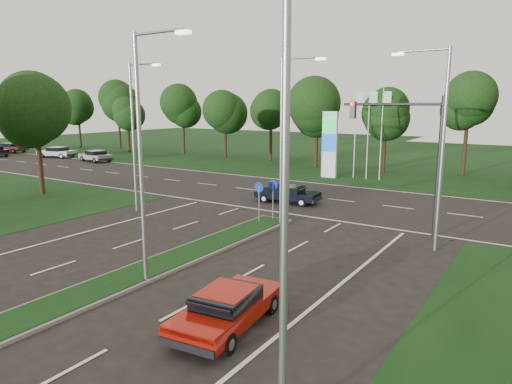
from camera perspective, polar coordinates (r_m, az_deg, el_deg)
The scene contains 18 objects.
verge_far at distance 62.04m, azimuth 20.91°, elevation 4.04°, with size 160.00×50.00×0.02m, color black.
cross_road at distance 32.75m, azimuth 8.93°, elevation -0.86°, with size 160.00×12.00×0.02m, color black.
median_kerb at distance 17.34m, azimuth -20.31°, elevation -11.90°, with size 2.00×26.00×0.12m, color slate.
streetlight_median_near at distance 16.63m, azimuth -13.83°, elevation 5.40°, with size 2.53×0.22×9.00m.
streetlight_median_far at distance 24.53m, azimuth 3.60°, elevation 7.34°, with size 2.53×0.22×9.00m.
streetlight_left_far at distance 28.86m, azimuth -14.87°, elevation 7.52°, with size 2.53×0.22×9.00m.
streetlight_right_far at distance 21.76m, azimuth 21.84°, elevation 6.15°, with size 2.53×0.22×9.00m.
streetlight_right_near at distance 8.59m, azimuth 2.47°, elevation 0.88°, with size 2.53×0.22×9.00m.
traffic_signal at distance 24.09m, azimuth 18.98°, elevation 5.70°, with size 5.10×0.42×7.00m.
median_signs at distance 25.80m, azimuth 2.03°, elevation -0.01°, with size 1.16×1.76×2.38m.
gas_pylon at distance 42.03m, azimuth 9.47°, elevation 6.09°, with size 5.80×1.26×8.00m.
tree_left_far at distance 36.50m, azimuth -25.31°, elevation 9.10°, with size 5.20×5.20×8.86m.
treeline_far at distance 47.05m, azimuth 17.50°, elevation 10.67°, with size 6.00×6.00×9.90m.
red_sedan at distance 14.06m, azimuth -3.54°, elevation -14.11°, with size 2.26×4.50×1.19m.
navy_sedan at distance 31.06m, azimuth 3.99°, elevation -0.21°, with size 4.42×2.17×1.17m.
far_car_a at distance 56.90m, azimuth -19.42°, elevation 4.31°, with size 4.82×2.67×1.32m.
far_car_b at distance 63.07m, azimuth -23.62°, elevation 4.61°, with size 5.06×3.17×1.35m.
far_car_d at distance 72.54m, azimuth -28.44°, elevation 4.91°, with size 5.08×3.38×1.35m.
Camera 1 is at (13.13, -5.27, 6.56)m, focal length 32.00 mm.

